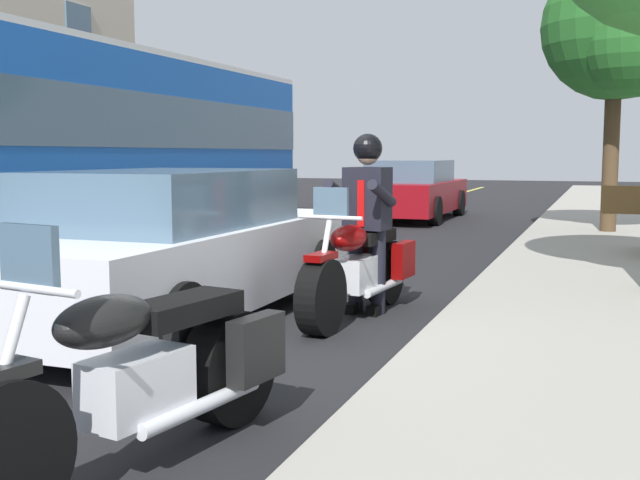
% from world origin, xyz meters
% --- Properties ---
extents(ground_plane, '(80.00, 80.00, 0.00)m').
position_xyz_m(ground_plane, '(0.00, 0.00, 0.00)').
color(ground_plane, black).
extents(lane_center_stripe, '(60.00, 0.16, 0.01)m').
position_xyz_m(lane_center_stripe, '(0.00, -2.00, 0.01)').
color(lane_center_stripe, '#E5DB4C').
rests_on(lane_center_stripe, ground_plane).
extents(motorcycle_main, '(2.22, 0.71, 1.26)m').
position_xyz_m(motorcycle_main, '(-0.58, 1.17, 0.45)').
color(motorcycle_main, black).
rests_on(motorcycle_main, ground_plane).
extents(rider_main, '(0.65, 0.59, 1.74)m').
position_xyz_m(rider_main, '(-0.77, 1.18, 1.04)').
color(rider_main, black).
rests_on(rider_main, ground_plane).
extents(motorcycle_parked, '(2.21, 0.84, 1.26)m').
position_xyz_m(motorcycle_parked, '(3.17, 1.23, 0.45)').
color(motorcycle_parked, black).
rests_on(motorcycle_parked, ground_plane).
extents(bus_far, '(11.05, 2.70, 3.30)m').
position_xyz_m(bus_far, '(-5.48, -5.04, 1.87)').
color(bus_far, blue).
rests_on(bus_far, ground_plane).
extents(car_silver, '(4.60, 1.92, 1.40)m').
position_xyz_m(car_silver, '(-11.49, -0.95, 0.69)').
color(car_silver, maroon).
rests_on(car_silver, ground_plane).
extents(car_dark, '(4.60, 1.92, 1.40)m').
position_xyz_m(car_dark, '(0.20, -0.38, 0.69)').
color(car_dark, white).
rests_on(car_dark, ground_plane).
extents(street_tree_curbside, '(2.80, 2.60, 4.95)m').
position_xyz_m(street_tree_curbside, '(-8.38, 3.48, 3.68)').
color(street_tree_curbside, '#4C3823').
rests_on(street_tree_curbside, sidewalk_curb).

